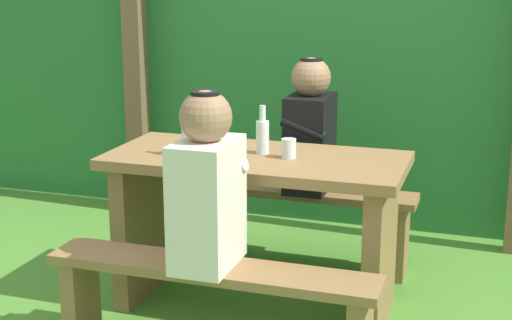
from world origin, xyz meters
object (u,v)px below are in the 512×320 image
at_px(bottle_left, 219,130).
at_px(bottle_right, 262,135).
at_px(bench_near, 212,293).
at_px(person_white_shirt, 207,186).
at_px(cell_phone, 206,144).
at_px(drinking_glass, 288,149).
at_px(person_black_coat, 310,130).
at_px(picnic_table, 256,206).
at_px(bench_far, 289,209).
at_px(bottle_center, 188,136).

relative_size(bottle_left, bottle_right, 0.94).
distance_m(bench_near, person_white_shirt, 0.46).
xyz_separation_m(bottle_right, cell_phone, (-0.32, 0.07, -0.08)).
height_order(person_white_shirt, drinking_glass, person_white_shirt).
bearing_deg(cell_phone, bottle_left, -15.97).
height_order(person_black_coat, bottle_right, person_black_coat).
relative_size(person_white_shirt, person_black_coat, 1.00).
bearing_deg(bottle_left, person_black_coat, 57.62).
bearing_deg(person_white_shirt, bottle_left, 106.80).
distance_m(picnic_table, bottle_left, 0.41).
xyz_separation_m(picnic_table, cell_phone, (-0.30, 0.12, 0.25)).
xyz_separation_m(bench_far, person_black_coat, (0.11, -0.00, 0.46)).
height_order(bench_far, person_black_coat, person_black_coat).
bearing_deg(bench_far, person_black_coat, -1.69).
xyz_separation_m(picnic_table, person_white_shirt, (-0.01, -0.59, 0.26)).
bearing_deg(bottle_center, bottle_left, 64.82).
bearing_deg(bottle_left, drinking_glass, -11.72).
bearing_deg(bottle_left, picnic_table, -19.04).
bearing_deg(bench_far, bottle_left, -112.37).
distance_m(bench_near, bottle_center, 0.78).
relative_size(bottle_left, bottle_center, 0.94).
distance_m(person_black_coat, cell_phone, 0.62).
relative_size(bench_far, person_black_coat, 1.95).
bearing_deg(bottle_left, person_white_shirt, -73.20).
bearing_deg(bench_far, bench_near, -90.00).
xyz_separation_m(drinking_glass, bottle_center, (-0.46, -0.10, 0.05)).
bearing_deg(bottle_left, bench_near, -72.23).
relative_size(bench_far, bottle_left, 6.47).
bearing_deg(drinking_glass, bottle_left, 168.28).
relative_size(drinking_glass, cell_phone, 0.65).
height_order(person_white_shirt, bottle_right, person_white_shirt).
distance_m(bench_far, person_white_shirt, 1.26).
relative_size(picnic_table, person_white_shirt, 1.95).
bearing_deg(person_white_shirt, cell_phone, 112.06).
xyz_separation_m(drinking_glass, cell_phone, (-0.46, 0.12, -0.04)).
height_order(picnic_table, bench_near, picnic_table).
height_order(bench_far, drinking_glass, drinking_glass).
xyz_separation_m(picnic_table, bottle_center, (-0.30, -0.11, 0.34)).
bearing_deg(bench_far, bottle_center, -113.12).
bearing_deg(person_white_shirt, drinking_glass, 73.49).
bearing_deg(bench_far, picnic_table, -90.00).
xyz_separation_m(person_black_coat, bottle_left, (-0.32, -0.51, 0.08)).
bearing_deg(person_white_shirt, picnic_table, 88.69).
bearing_deg(bench_near, cell_phone, 112.90).
bearing_deg(drinking_glass, bottle_center, -167.11).
distance_m(person_black_coat, drinking_glass, 0.59).
height_order(picnic_table, bottle_left, bottle_left).
xyz_separation_m(bench_near, person_black_coat, (0.11, 1.17, 0.46)).
xyz_separation_m(picnic_table, bench_near, (0.00, -0.59, -0.20)).
xyz_separation_m(picnic_table, bench_far, (0.00, 0.59, -0.20)).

